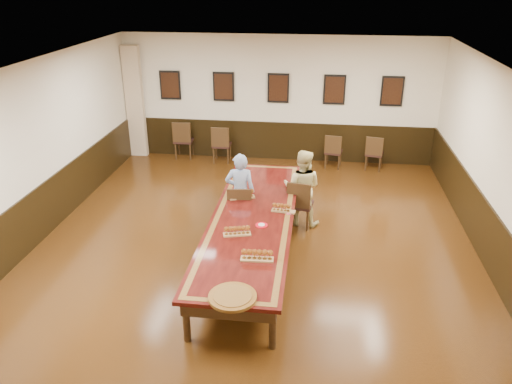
# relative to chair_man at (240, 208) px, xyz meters

# --- Properties ---
(floor) EXTENTS (8.00, 10.00, 0.02)m
(floor) POSITION_rel_chair_man_xyz_m (0.35, -0.86, -0.49)
(floor) COLOR black
(floor) RESTS_ON ground
(ceiling) EXTENTS (8.00, 10.00, 0.02)m
(ceiling) POSITION_rel_chair_man_xyz_m (0.35, -0.86, 2.73)
(ceiling) COLOR white
(ceiling) RESTS_ON floor
(wall_back) EXTENTS (8.00, 0.02, 3.20)m
(wall_back) POSITION_rel_chair_man_xyz_m (0.35, 4.15, 1.12)
(wall_back) COLOR beige
(wall_back) RESTS_ON floor
(wall_left) EXTENTS (0.02, 10.00, 3.20)m
(wall_left) POSITION_rel_chair_man_xyz_m (-3.66, -0.86, 1.12)
(wall_left) COLOR beige
(wall_left) RESTS_ON floor
(wall_right) EXTENTS (0.02, 10.00, 3.20)m
(wall_right) POSITION_rel_chair_man_xyz_m (4.36, -0.86, 1.12)
(wall_right) COLOR beige
(wall_right) RESTS_ON floor
(chair_man) EXTENTS (0.50, 0.54, 0.97)m
(chair_man) POSITION_rel_chair_man_xyz_m (0.00, 0.00, 0.00)
(chair_man) COLOR black
(chair_man) RESTS_ON floor
(chair_woman) EXTENTS (0.53, 0.57, 0.98)m
(chair_woman) POSITION_rel_chair_man_xyz_m (1.13, 0.38, 0.00)
(chair_woman) COLOR black
(chair_woman) RESTS_ON floor
(spare_chair_a) EXTENTS (0.50, 0.54, 1.02)m
(spare_chair_a) POSITION_rel_chair_man_xyz_m (-2.13, 3.91, 0.03)
(spare_chair_a) COLOR black
(spare_chair_a) RESTS_ON floor
(spare_chair_b) EXTENTS (0.47, 0.51, 0.98)m
(spare_chair_b) POSITION_rel_chair_man_xyz_m (-1.07, 3.73, 0.01)
(spare_chair_b) COLOR black
(spare_chair_b) RESTS_ON floor
(spare_chair_c) EXTENTS (0.48, 0.51, 0.88)m
(spare_chair_c) POSITION_rel_chair_man_xyz_m (1.82, 3.68, -0.04)
(spare_chair_c) COLOR black
(spare_chair_c) RESTS_ON floor
(spare_chair_d) EXTENTS (0.50, 0.53, 0.89)m
(spare_chair_d) POSITION_rel_chair_man_xyz_m (2.83, 3.66, -0.04)
(spare_chair_d) COLOR black
(spare_chair_d) RESTS_ON floor
(person_man) EXTENTS (0.60, 0.42, 1.54)m
(person_man) POSITION_rel_chair_man_xyz_m (-0.01, 0.10, 0.29)
(person_man) COLOR #4368A9
(person_man) RESTS_ON floor
(person_woman) EXTENTS (0.84, 0.71, 1.53)m
(person_woman) POSITION_rel_chair_man_xyz_m (1.14, 0.48, 0.28)
(person_woman) COLOR #DBCD88
(person_woman) RESTS_ON floor
(pink_phone) EXTENTS (0.11, 0.16, 0.01)m
(pink_phone) POSITION_rel_chair_man_xyz_m (0.95, -0.61, 0.27)
(pink_phone) COLOR #ED4F86
(pink_phone) RESTS_ON conference_table
(curtain) EXTENTS (0.45, 0.18, 2.90)m
(curtain) POSITION_rel_chair_man_xyz_m (-3.40, 3.96, 0.97)
(curtain) COLOR tan
(curtain) RESTS_ON floor
(wainscoting) EXTENTS (8.00, 10.00, 1.00)m
(wainscoting) POSITION_rel_chair_man_xyz_m (0.35, -0.86, 0.02)
(wainscoting) COLOR black
(wainscoting) RESTS_ON floor
(conference_table) EXTENTS (1.40, 5.00, 0.76)m
(conference_table) POSITION_rel_chair_man_xyz_m (0.35, -0.86, 0.13)
(conference_table) COLOR black
(conference_table) RESTS_ON floor
(posters) EXTENTS (6.14, 0.04, 0.74)m
(posters) POSITION_rel_chair_man_xyz_m (0.35, 4.08, 1.42)
(posters) COLOR black
(posters) RESTS_ON wall_back
(flight_a) EXTENTS (0.49, 0.29, 0.18)m
(flight_a) POSITION_rel_chair_man_xyz_m (0.06, -0.12, 0.35)
(flight_a) COLOR olive
(flight_a) RESTS_ON conference_table
(flight_b) EXTENTS (0.43, 0.18, 0.16)m
(flight_b) POSITION_rel_chair_man_xyz_m (0.85, -0.59, 0.34)
(flight_b) COLOR olive
(flight_b) RESTS_ON conference_table
(flight_c) EXTENTS (0.46, 0.24, 0.16)m
(flight_c) POSITION_rel_chair_man_xyz_m (0.20, -1.52, 0.34)
(flight_c) COLOR olive
(flight_c) RESTS_ON conference_table
(flight_d) EXTENTS (0.49, 0.17, 0.18)m
(flight_d) POSITION_rel_chair_man_xyz_m (0.60, -2.23, 0.35)
(flight_d) COLOR olive
(flight_d) RESTS_ON conference_table
(red_plate_grp) EXTENTS (0.20, 0.20, 0.03)m
(red_plate_grp) POSITION_rel_chair_man_xyz_m (0.55, -1.16, 0.28)
(red_plate_grp) COLOR red
(red_plate_grp) RESTS_ON conference_table
(carved_platter) EXTENTS (0.77, 0.77, 0.05)m
(carved_platter) POSITION_rel_chair_man_xyz_m (0.41, -3.18, 0.29)
(carved_platter) COLOR #5B3712
(carved_platter) RESTS_ON conference_table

